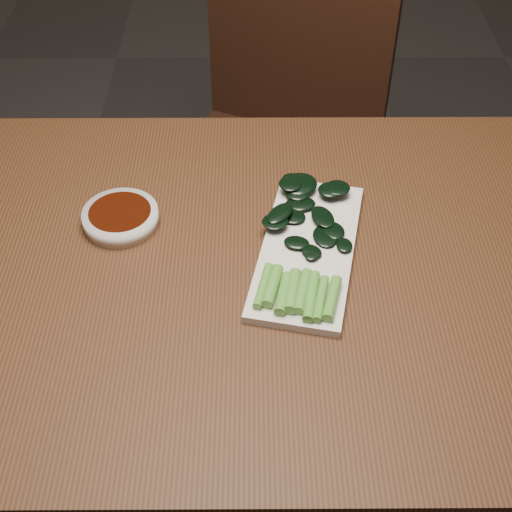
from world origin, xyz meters
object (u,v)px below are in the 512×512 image
at_px(sauce_bowl, 121,217).
at_px(gai_lan, 302,236).
at_px(chair_far, 276,142).
at_px(serving_plate, 308,250).
at_px(table, 237,294).

relative_size(sauce_bowl, gai_lan, 0.36).
bearing_deg(chair_far, serving_plate, -64.41).
height_order(table, gai_lan, gai_lan).
bearing_deg(sauce_bowl, table, -25.70).
height_order(table, serving_plate, serving_plate).
xyz_separation_m(sauce_bowl, gai_lan, (0.29, -0.06, 0.01)).
height_order(chair_far, serving_plate, chair_far).
bearing_deg(gai_lan, chair_far, 91.57).
relative_size(serving_plate, gai_lan, 1.01).
relative_size(table, serving_plate, 4.07).
height_order(table, chair_far, chair_far).
bearing_deg(serving_plate, table, -169.71).
xyz_separation_m(table, serving_plate, (0.11, 0.02, 0.08)).
xyz_separation_m(serving_plate, gai_lan, (-0.01, 0.01, 0.02)).
bearing_deg(chair_far, table, -73.79).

